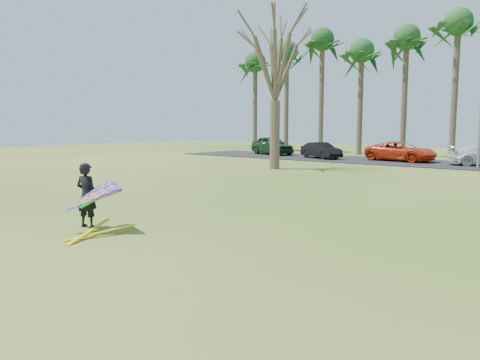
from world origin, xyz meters
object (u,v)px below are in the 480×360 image
Objects in this scene: car_0 at (272,145)px; car_2 at (401,151)px; bare_tree_left at (275,55)px; kite_flyer at (88,199)px; car_1 at (321,150)px.

car_2 is at bearing -68.73° from car_0.
bare_tree_left is 4.06× the size of kite_flyer.
bare_tree_left is 19.12m from kite_flyer.
bare_tree_left is 2.00× the size of car_0.
kite_flyer is at bearing -139.84° from car_1.
kite_flyer reaches higher than car_1.
car_2 is 2.15× the size of kite_flyer.
car_0 is (-7.88, 10.63, -6.03)m from bare_tree_left.
bare_tree_left is 11.26m from car_1.
car_0 is 6.07m from car_1.
car_1 is at bearing 110.51° from car_2.
car_1 is (-1.99, 9.18, -6.22)m from bare_tree_left.
kite_flyer reaches higher than car_0.
bare_tree_left reaches higher than car_0.
kite_flyer is (8.22, -26.21, 0.15)m from car_1.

